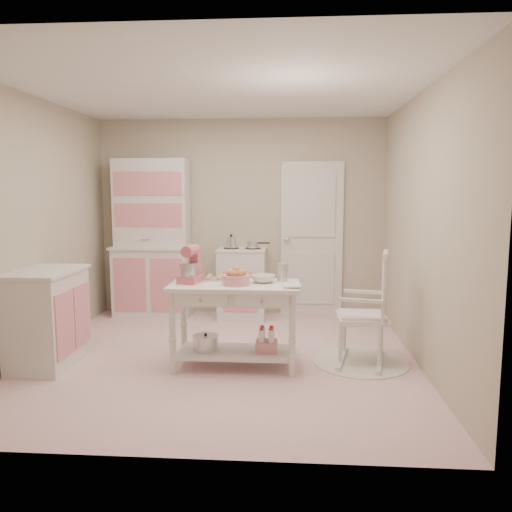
% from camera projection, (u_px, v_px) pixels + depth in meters
% --- Properties ---
extents(room_shell, '(3.84, 3.84, 2.62)m').
position_uv_depth(room_shell, '(221.00, 192.00, 4.78)').
color(room_shell, '#D0828E').
rests_on(room_shell, ground).
extents(door, '(0.82, 0.05, 2.04)m').
position_uv_depth(door, '(312.00, 239.00, 6.64)').
color(door, silver).
rests_on(door, ground).
extents(hutch, '(1.06, 0.50, 2.08)m').
position_uv_depth(hutch, '(152.00, 238.00, 6.58)').
color(hutch, silver).
rests_on(hutch, ground).
extents(stove, '(0.62, 0.57, 0.92)m').
position_uv_depth(stove, '(242.00, 283.00, 6.52)').
color(stove, silver).
rests_on(stove, ground).
extents(base_cabinet, '(0.54, 0.84, 0.92)m').
position_uv_depth(base_cabinet, '(47.00, 318.00, 4.74)').
color(base_cabinet, silver).
rests_on(base_cabinet, ground).
extents(lace_rug, '(0.92, 0.92, 0.01)m').
position_uv_depth(lace_rug, '(361.00, 362.00, 4.85)').
color(lace_rug, white).
rests_on(lace_rug, ground).
extents(rocking_chair, '(0.62, 0.81, 1.10)m').
position_uv_depth(rocking_chair, '(362.00, 307.00, 4.78)').
color(rocking_chair, silver).
rests_on(rocking_chair, ground).
extents(work_table, '(1.20, 0.60, 0.80)m').
position_uv_depth(work_table, '(235.00, 325.00, 4.69)').
color(work_table, silver).
rests_on(work_table, ground).
extents(stand_mixer, '(0.25, 0.32, 0.34)m').
position_uv_depth(stand_mixer, '(190.00, 265.00, 4.67)').
color(stand_mixer, '#CF576D').
rests_on(stand_mixer, work_table).
extents(cookie_tray, '(0.34, 0.24, 0.02)m').
position_uv_depth(cookie_tray, '(221.00, 279.00, 4.83)').
color(cookie_tray, silver).
rests_on(cookie_tray, work_table).
extents(bread_basket, '(0.25, 0.25, 0.09)m').
position_uv_depth(bread_basket, '(236.00, 280.00, 4.59)').
color(bread_basket, pink).
rests_on(bread_basket, work_table).
extents(mixing_bowl, '(0.23, 0.23, 0.07)m').
position_uv_depth(mixing_bowl, '(263.00, 279.00, 4.70)').
color(mixing_bowl, silver).
rests_on(mixing_bowl, work_table).
extents(metal_pitcher, '(0.10, 0.10, 0.17)m').
position_uv_depth(metal_pitcher, '(282.00, 272.00, 4.76)').
color(metal_pitcher, silver).
rests_on(metal_pitcher, work_table).
extents(recipe_book, '(0.18, 0.23, 0.02)m').
position_uv_depth(recipe_book, '(283.00, 286.00, 4.49)').
color(recipe_book, silver).
rests_on(recipe_book, work_table).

